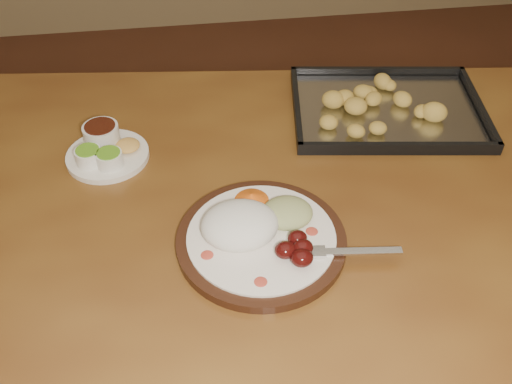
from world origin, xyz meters
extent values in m
plane|color=#532B1C|center=(0.00, 0.00, 0.00)|extent=(4.00, 4.00, 0.00)
cube|color=brown|center=(0.03, -0.24, 0.73)|extent=(1.59, 1.07, 0.04)
cylinder|color=#463015|center=(0.75, 0.06, 0.35)|extent=(0.07, 0.07, 0.71)
cylinder|color=black|center=(0.05, -0.36, 0.76)|extent=(0.28, 0.28, 0.02)
cylinder|color=white|center=(0.05, -0.36, 0.77)|extent=(0.25, 0.25, 0.01)
ellipsoid|color=#B73B2B|center=(-0.05, -0.39, 0.77)|extent=(0.02, 0.02, 0.00)
ellipsoid|color=#B73B2B|center=(0.03, -0.45, 0.77)|extent=(0.02, 0.02, 0.00)
ellipsoid|color=#B73B2B|center=(0.13, -0.36, 0.77)|extent=(0.02, 0.02, 0.00)
ellipsoid|color=#B73B2B|center=(-0.02, -0.29, 0.77)|extent=(0.02, 0.02, 0.00)
ellipsoid|color=silver|center=(0.01, -0.34, 0.79)|extent=(0.17, 0.16, 0.06)
ellipsoid|color=#4E0C0B|center=(0.08, -0.41, 0.79)|extent=(0.04, 0.03, 0.03)
ellipsoid|color=#4E0C0B|center=(0.11, -0.40, 0.79)|extent=(0.04, 0.03, 0.03)
ellipsoid|color=#4E0C0B|center=(0.10, -0.38, 0.79)|extent=(0.04, 0.03, 0.03)
ellipsoid|color=#4E0C0B|center=(0.10, -0.43, 0.79)|extent=(0.04, 0.03, 0.03)
ellipsoid|color=tan|center=(0.10, -0.32, 0.78)|extent=(0.12, 0.11, 0.04)
cone|color=#DE5B14|center=(0.04, -0.27, 0.78)|extent=(0.07, 0.07, 0.03)
cube|color=silver|center=(0.20, -0.41, 0.77)|extent=(0.14, 0.03, 0.00)
cube|color=silver|center=(0.12, -0.41, 0.78)|extent=(0.04, 0.03, 0.00)
cylinder|color=silver|center=(0.10, -0.41, 0.78)|extent=(0.03, 0.01, 0.00)
cylinder|color=silver|center=(0.10, -0.41, 0.78)|extent=(0.03, 0.01, 0.00)
cylinder|color=silver|center=(0.10, -0.40, 0.78)|extent=(0.03, 0.01, 0.00)
cylinder|color=silver|center=(0.10, -0.39, 0.78)|extent=(0.03, 0.01, 0.00)
cylinder|color=white|center=(-0.22, -0.09, 0.76)|extent=(0.16, 0.16, 0.01)
cylinder|color=white|center=(-0.25, -0.11, 0.78)|extent=(0.05, 0.05, 0.03)
cylinder|color=#599A1E|center=(-0.25, -0.11, 0.79)|extent=(0.04, 0.04, 0.00)
cylinder|color=white|center=(-0.21, -0.13, 0.78)|extent=(0.05, 0.05, 0.03)
cylinder|color=#599A1E|center=(-0.21, -0.13, 0.79)|extent=(0.04, 0.04, 0.00)
cylinder|color=silver|center=(-0.23, -0.05, 0.78)|extent=(0.07, 0.07, 0.04)
cylinder|color=black|center=(-0.23, -0.05, 0.80)|extent=(0.06, 0.06, 0.00)
ellipsoid|color=gold|center=(-0.18, -0.08, 0.77)|extent=(0.05, 0.05, 0.02)
cube|color=black|center=(0.37, -0.01, 0.75)|extent=(0.44, 0.35, 0.01)
cube|color=black|center=(0.39, 0.13, 0.77)|extent=(0.40, 0.07, 0.02)
cube|color=black|center=(0.35, -0.16, 0.77)|extent=(0.40, 0.07, 0.02)
cube|color=black|center=(0.57, -0.04, 0.77)|extent=(0.05, 0.30, 0.02)
cube|color=black|center=(0.18, 0.01, 0.77)|extent=(0.05, 0.30, 0.02)
cube|color=silver|center=(0.37, -0.01, 0.76)|extent=(0.41, 0.32, 0.00)
ellipsoid|color=#B79A40|center=(0.42, -0.02, 0.78)|extent=(0.04, 0.04, 0.03)
ellipsoid|color=#B79A40|center=(0.47, 0.00, 0.78)|extent=(0.06, 0.06, 0.03)
ellipsoid|color=#B79A40|center=(0.43, 0.05, 0.78)|extent=(0.06, 0.06, 0.03)
ellipsoid|color=#B79A40|center=(0.41, 0.03, 0.78)|extent=(0.05, 0.05, 0.03)
ellipsoid|color=#B79A40|center=(0.36, 0.06, 0.78)|extent=(0.05, 0.05, 0.03)
ellipsoid|color=#B79A40|center=(0.35, 0.02, 0.78)|extent=(0.06, 0.06, 0.03)
ellipsoid|color=#B79A40|center=(0.28, 0.03, 0.78)|extent=(0.06, 0.06, 0.03)
ellipsoid|color=#B79A40|center=(0.31, 0.00, 0.78)|extent=(0.04, 0.04, 0.03)
ellipsoid|color=#B79A40|center=(0.26, -0.02, 0.78)|extent=(0.06, 0.06, 0.03)
ellipsoid|color=#B79A40|center=(0.31, -0.06, 0.78)|extent=(0.06, 0.06, 0.03)
ellipsoid|color=#B79A40|center=(0.36, -0.05, 0.78)|extent=(0.05, 0.05, 0.03)
ellipsoid|color=#B79A40|center=(0.39, -0.08, 0.78)|extent=(0.05, 0.05, 0.03)
ellipsoid|color=#B79A40|center=(0.41, -0.09, 0.78)|extent=(0.06, 0.06, 0.03)
ellipsoid|color=#B79A40|center=(0.48, -0.05, 0.78)|extent=(0.06, 0.06, 0.03)
camera|label=1|loc=(-0.05, -0.99, 1.46)|focal=40.00mm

